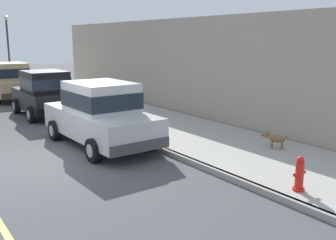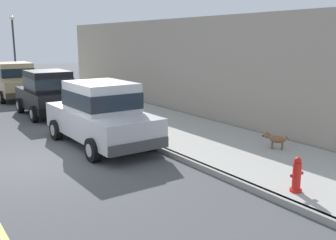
{
  "view_description": "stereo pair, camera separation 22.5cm",
  "coord_description": "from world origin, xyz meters",
  "px_view_note": "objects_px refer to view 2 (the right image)",
  "views": [
    {
      "loc": [
        -2.84,
        -9.91,
        3.17
      ],
      "look_at": [
        3.56,
        -0.86,
        0.85
      ],
      "focal_mm": 41.8,
      "sensor_mm": 36.0,
      "label": 1
    },
    {
      "loc": [
        -2.65,
        -10.04,
        3.17
      ],
      "look_at": [
        3.56,
        -0.86,
        0.85
      ],
      "focal_mm": 41.8,
      "sensor_mm": 36.0,
      "label": 2
    }
  ],
  "objects_px": {
    "fire_hydrant": "(297,176)",
    "car_black_hatchback": "(47,92)",
    "car_silver_sedan": "(101,113)",
    "street_lamp": "(14,42)",
    "dog_brown": "(275,139)",
    "car_tan_sedan": "(14,80)"
  },
  "relations": [
    {
      "from": "fire_hydrant",
      "to": "car_black_hatchback",
      "type": "bearing_deg",
      "value": 97.14
    },
    {
      "from": "car_black_hatchback",
      "to": "fire_hydrant",
      "type": "relative_size",
      "value": 5.28
    },
    {
      "from": "car_silver_sedan",
      "to": "car_black_hatchback",
      "type": "relative_size",
      "value": 1.21
    },
    {
      "from": "fire_hydrant",
      "to": "street_lamp",
      "type": "height_order",
      "value": "street_lamp"
    },
    {
      "from": "dog_brown",
      "to": "street_lamp",
      "type": "distance_m",
      "value": 20.28
    },
    {
      "from": "car_tan_sedan",
      "to": "street_lamp",
      "type": "bearing_deg",
      "value": 75.82
    },
    {
      "from": "car_black_hatchback",
      "to": "fire_hydrant",
      "type": "bearing_deg",
      "value": -82.86
    },
    {
      "from": "car_silver_sedan",
      "to": "dog_brown",
      "type": "xyz_separation_m",
      "value": [
        3.62,
        -3.56,
        -0.55
      ]
    },
    {
      "from": "fire_hydrant",
      "to": "dog_brown",
      "type": "bearing_deg",
      "value": 48.51
    },
    {
      "from": "car_black_hatchback",
      "to": "car_tan_sedan",
      "type": "xyz_separation_m",
      "value": [
        -0.02,
        5.61,
        0.01
      ]
    },
    {
      "from": "car_tan_sedan",
      "to": "fire_hydrant",
      "type": "distance_m",
      "value": 17.09
    },
    {
      "from": "fire_hydrant",
      "to": "street_lamp",
      "type": "xyz_separation_m",
      "value": [
        -0.1,
        22.35,
        2.43
      ]
    },
    {
      "from": "car_silver_sedan",
      "to": "car_tan_sedan",
      "type": "bearing_deg",
      "value": 89.47
    },
    {
      "from": "car_silver_sedan",
      "to": "street_lamp",
      "type": "distance_m",
      "value": 16.63
    },
    {
      "from": "car_black_hatchback",
      "to": "street_lamp",
      "type": "height_order",
      "value": "street_lamp"
    },
    {
      "from": "car_black_hatchback",
      "to": "car_tan_sedan",
      "type": "distance_m",
      "value": 5.61
    },
    {
      "from": "car_black_hatchback",
      "to": "dog_brown",
      "type": "xyz_separation_m",
      "value": [
        3.5,
        -9.07,
        -0.55
      ]
    },
    {
      "from": "car_black_hatchback",
      "to": "fire_hydrant",
      "type": "xyz_separation_m",
      "value": [
        1.43,
        -11.41,
        -0.5
      ]
    },
    {
      "from": "car_black_hatchback",
      "to": "fire_hydrant",
      "type": "distance_m",
      "value": 11.51
    },
    {
      "from": "car_black_hatchback",
      "to": "dog_brown",
      "type": "height_order",
      "value": "car_black_hatchback"
    },
    {
      "from": "car_silver_sedan",
      "to": "street_lamp",
      "type": "relative_size",
      "value": 1.05
    },
    {
      "from": "car_black_hatchback",
      "to": "dog_brown",
      "type": "relative_size",
      "value": 6.0
    }
  ]
}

